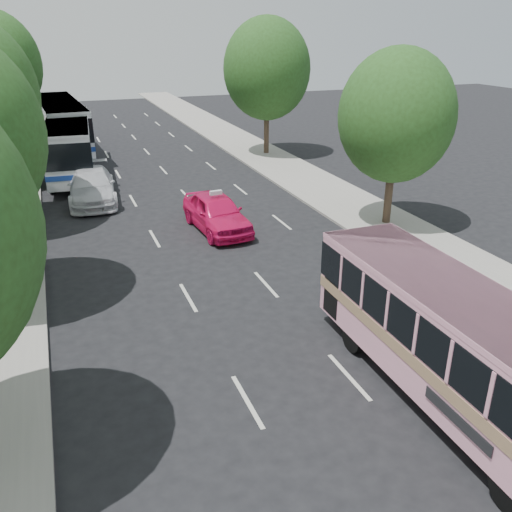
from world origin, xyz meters
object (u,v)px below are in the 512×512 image
pink_bus (456,336)px  tour_coach_front (70,142)px  pink_taxi (217,212)px  white_pickup (92,186)px  tour_coach_rear (61,122)px

pink_bus → tour_coach_front: size_ratio=0.81×
tour_coach_front → pink_bus: bearing=-70.6°
pink_taxi → tour_coach_front: size_ratio=0.43×
white_pickup → tour_coach_front: 6.41m
pink_bus → pink_taxi: pink_bus is taller
pink_bus → pink_taxi: bearing=97.7°
pink_bus → white_pickup: 21.43m
white_pickup → tour_coach_rear: (-0.80, 13.12, 1.38)m
pink_taxi → tour_coach_rear: (-5.69, 19.66, 1.38)m
white_pickup → tour_coach_rear: bearing=97.2°
tour_coach_front → white_pickup: bearing=-80.3°
pink_bus → tour_coach_front: tour_coach_front is taller
white_pickup → tour_coach_front: bearing=99.3°
white_pickup → tour_coach_rear: 13.22m
tour_coach_front → pink_taxi: bearing=-62.6°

